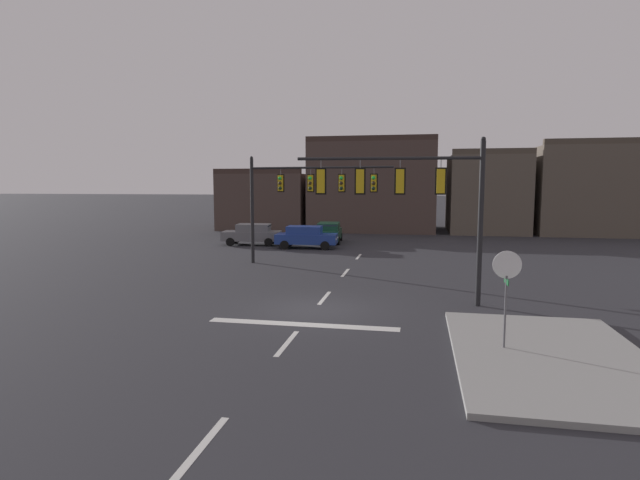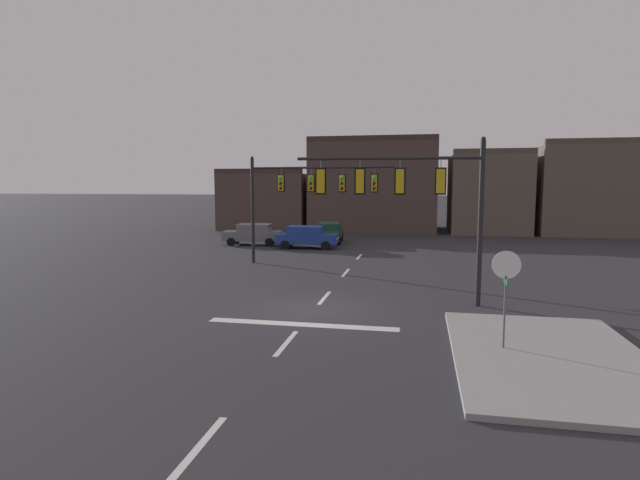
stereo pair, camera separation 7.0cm
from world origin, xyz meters
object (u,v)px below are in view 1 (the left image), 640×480
at_px(signal_mast_far_side, 301,190).
at_px(stop_sign, 507,276).
at_px(signal_mast_near_side, 414,192).
at_px(car_lot_nearside, 329,232).
at_px(car_lot_farside, 252,234).
at_px(car_lot_middle, 306,237).

bearing_deg(signal_mast_far_side, stop_sign, -56.85).
bearing_deg(signal_mast_far_side, signal_mast_near_side, -52.74).
relative_size(car_lot_nearside, car_lot_farside, 0.99).
xyz_separation_m(signal_mast_far_side, stop_sign, (8.95, -13.70, -2.17)).
relative_size(signal_mast_near_side, car_lot_farside, 1.52).
bearing_deg(signal_mast_far_side, car_lot_farside, 124.05).
bearing_deg(car_lot_nearside, car_lot_farside, -155.23).
relative_size(signal_mast_near_side, signal_mast_far_side, 0.84).
distance_m(stop_sign, car_lot_nearside, 26.61).
bearing_deg(car_lot_nearside, signal_mast_far_side, -88.30).
distance_m(stop_sign, car_lot_middle, 23.58).
xyz_separation_m(signal_mast_near_side, stop_sign, (2.55, -5.28, -2.18)).
relative_size(signal_mast_far_side, stop_sign, 2.94).
distance_m(signal_mast_near_side, car_lot_middle, 18.02).
bearing_deg(car_lot_farside, signal_mast_near_side, -54.34).
relative_size(car_lot_middle, car_lot_farside, 0.99).
xyz_separation_m(signal_mast_near_side, signal_mast_far_side, (-6.40, 8.42, -0.01)).
height_order(car_lot_nearside, car_lot_farside, same).
height_order(car_lot_nearside, car_lot_middle, same).
bearing_deg(signal_mast_near_side, signal_mast_far_side, 127.26).
relative_size(stop_sign, car_lot_farside, 0.61).
relative_size(signal_mast_near_side, stop_sign, 2.48).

